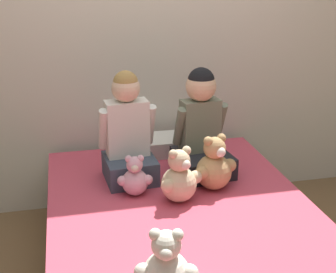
% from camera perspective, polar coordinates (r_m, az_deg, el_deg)
% --- Properties ---
extents(wall_behind_bed, '(8.00, 0.06, 2.50)m').
position_cam_1_polar(wall_behind_bed, '(3.28, -2.73, 12.51)').
color(wall_behind_bed, beige).
rests_on(wall_behind_bed, ground_plane).
extents(bed, '(1.44, 2.01, 0.46)m').
position_cam_1_polar(bed, '(2.64, 2.05, -13.66)').
color(bed, '#997F60').
rests_on(bed, ground_plane).
extents(child_on_left, '(0.35, 0.33, 0.67)m').
position_cam_1_polar(child_on_left, '(2.79, -4.91, 0.21)').
color(child_on_left, '#384251').
rests_on(child_on_left, bed).
extents(child_on_right, '(0.35, 0.40, 0.66)m').
position_cam_1_polar(child_on_right, '(2.89, 4.09, 0.93)').
color(child_on_right, black).
rests_on(child_on_right, bed).
extents(teddy_bear_held_by_left_child, '(0.20, 0.15, 0.24)m').
position_cam_1_polar(teddy_bear_held_by_left_child, '(2.66, -4.05, -5.10)').
color(teddy_bear_held_by_left_child, '#DBA3B2').
rests_on(teddy_bear_held_by_left_child, bed).
extents(teddy_bear_held_by_right_child, '(0.27, 0.21, 0.33)m').
position_cam_1_polar(teddy_bear_held_by_right_child, '(2.72, 5.65, -3.66)').
color(teddy_bear_held_by_right_child, tan).
rests_on(teddy_bear_held_by_right_child, bed).
extents(teddy_bear_between_children, '(0.25, 0.20, 0.31)m').
position_cam_1_polar(teddy_bear_between_children, '(2.57, 1.47, -5.18)').
color(teddy_bear_between_children, '#D1B78E').
rests_on(teddy_bear_between_children, bed).
extents(teddy_bear_at_foot_of_bed, '(0.25, 0.19, 0.30)m').
position_cam_1_polar(teddy_bear_at_foot_of_bed, '(1.90, -0.21, -15.76)').
color(teddy_bear_at_foot_of_bed, silver).
rests_on(teddy_bear_at_foot_of_bed, bed).
extents(pillow_at_headboard, '(0.59, 0.26, 0.11)m').
position_cam_1_polar(pillow_at_headboard, '(3.23, -1.70, -1.10)').
color(pillow_at_headboard, silver).
rests_on(pillow_at_headboard, bed).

